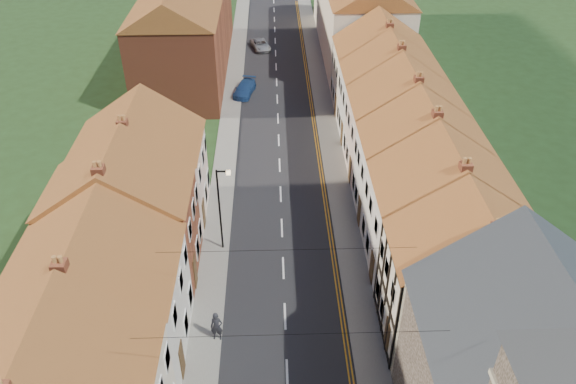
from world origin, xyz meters
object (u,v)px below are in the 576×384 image
Objects in this scene: car_distant at (260,45)px; pedestrian_left at (217,327)px; car_far at (245,89)px; lamppost at (221,205)px.

pedestrian_left is at bearing -107.26° from car_distant.
pedestrian_left is (-1.96, -42.98, 0.51)m from car_distant.
car_far reaches higher than car_distant.
car_far is (0.61, 23.28, -2.95)m from lamppost.
car_distant is at bearing 91.86° from pedestrian_left.
lamppost is 1.49× the size of car_far.
car_distant is 2.07× the size of pedestrian_left.
lamppost reaches higher than car_distant.
car_distant is at bearing 86.65° from lamppost.
lamppost is at bearing 95.32° from pedestrian_left.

